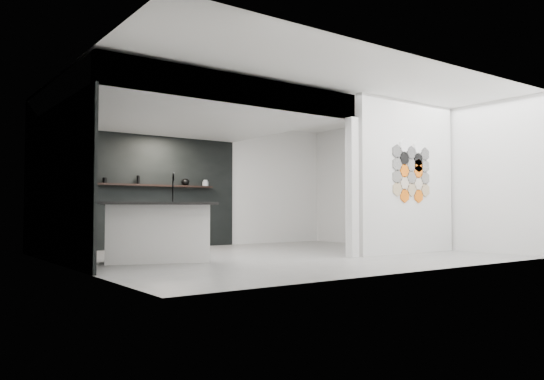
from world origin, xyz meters
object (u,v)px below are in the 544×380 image
at_px(partition_panel, 407,177).
at_px(glass_vase, 205,183).
at_px(kettle, 185,182).
at_px(kitchen_island, 158,231).
at_px(bottle_dark, 138,180).
at_px(wall_basin, 73,206).
at_px(glass_bowl, 205,184).
at_px(utensil_cup, 105,180).
at_px(stockpot, 83,178).

distance_m(partition_panel, glass_vase, 4.39).
bearing_deg(kettle, kitchen_island, -144.56).
bearing_deg(kettle, bottle_dark, 159.21).
distance_m(wall_basin, bottle_dark, 2.82).
distance_m(kitchen_island, bottle_dark, 3.02).
xyz_separation_m(kettle, glass_bowl, (0.49, 0.00, -0.02)).
height_order(kitchen_island, glass_vase, glass_vase).
relative_size(glass_vase, utensil_cup, 1.30).
xyz_separation_m(partition_panel, stockpot, (-4.72, 3.87, -0.00)).
height_order(stockpot, glass_bowl, stockpot).
relative_size(partition_panel, glass_vase, 21.02).
height_order(partition_panel, kitchen_island, partition_panel).
relative_size(partition_panel, stockpot, 14.68).
relative_size(wall_basin, glass_bowl, 4.44).
bearing_deg(kettle, stockpot, 159.21).
bearing_deg(glass_bowl, stockpot, 180.00).
distance_m(glass_vase, utensil_cup, 2.23).
relative_size(kitchen_island, stockpot, 9.77).
distance_m(kitchen_island, utensil_cup, 2.91).
bearing_deg(bottle_dark, glass_bowl, 0.00).
bearing_deg(glass_bowl, kettle, 180.00).
bearing_deg(glass_vase, glass_bowl, 0.00).
distance_m(kettle, glass_bowl, 0.49).
xyz_separation_m(glass_vase, bottle_dark, (-1.55, 0.00, 0.02)).
bearing_deg(utensil_cup, partition_panel, -41.93).
bearing_deg(kettle, wall_basin, -165.37).
bearing_deg(wall_basin, kitchen_island, -33.44).
distance_m(wall_basin, glass_bowl, 4.00).
bearing_deg(partition_panel, kitchen_island, 165.96).
relative_size(stockpot, glass_bowl, 1.41).
height_order(partition_panel, glass_bowl, partition_panel).
xyz_separation_m(kitchen_island, bottle_dark, (0.79, 2.76, 0.94)).
bearing_deg(kettle, utensil_cup, 159.21).
bearing_deg(kettle, partition_panel, -77.26).
xyz_separation_m(kitchen_island, utensil_cup, (0.10, 2.76, 0.91)).
distance_m(kitchen_island, stockpot, 2.93).
height_order(partition_panel, utensil_cup, partition_panel).
height_order(kitchen_island, bottle_dark, bottle_dark).
xyz_separation_m(wall_basin, kitchen_island, (1.06, -0.70, -0.39)).
height_order(kettle, glass_bowl, kettle).
relative_size(kitchen_island, kettle, 10.91).
xyz_separation_m(kitchen_island, glass_bowl, (2.33, 2.76, 0.90)).
bearing_deg(stockpot, bottle_dark, 0.00).
relative_size(partition_panel, kettle, 16.39).
height_order(wall_basin, glass_bowl, glass_bowl).
xyz_separation_m(partition_panel, utensil_cup, (-4.30, 3.87, -0.03)).
distance_m(partition_panel, bottle_dark, 5.30).
xyz_separation_m(kitchen_island, kettle, (1.85, 2.76, 0.93)).
height_order(wall_basin, stockpot, stockpot).
relative_size(kettle, utensil_cup, 1.67).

